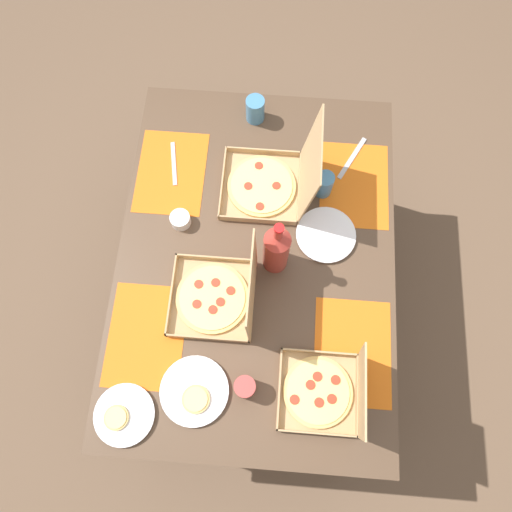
{
  "coord_description": "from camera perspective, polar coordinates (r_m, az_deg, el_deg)",
  "views": [
    {
      "loc": [
        0.53,
        0.04,
        2.32
      ],
      "look_at": [
        0.0,
        0.0,
        0.74
      ],
      "focal_mm": 32.13,
      "sensor_mm": 36.0,
      "label": 1
    }
  ],
  "objects": [
    {
      "name": "condiment_bowl",
      "position": [
        1.71,
        -9.38,
        4.48
      ],
      "size": [
        0.07,
        0.07,
        0.05
      ],
      "primitive_type": "cylinder",
      "color": "white",
      "rests_on": "dining_table"
    },
    {
      "name": "placemat_far_left",
      "position": [
        1.82,
        12.12,
        8.69
      ],
      "size": [
        0.36,
        0.26,
        0.0
      ],
      "primitive_type": "cube",
      "color": "orange",
      "rests_on": "dining_table"
    },
    {
      "name": "pizza_box_edge_far",
      "position": [
        1.57,
        -4.41,
        -4.98
      ],
      "size": [
        0.29,
        0.29,
        0.33
      ],
      "color": "tan",
      "rests_on": "dining_table"
    },
    {
      "name": "placemat_far_right",
      "position": [
        1.62,
        11.94,
        -11.57
      ],
      "size": [
        0.36,
        0.26,
        0.0
      ],
      "primitive_type": "cube",
      "color": "orange",
      "rests_on": "dining_table"
    },
    {
      "name": "plate_far_left",
      "position": [
        1.7,
        8.68,
        2.6
      ],
      "size": [
        0.22,
        0.22,
        0.02
      ],
      "color": "white",
      "rests_on": "dining_table"
    },
    {
      "name": "plate_near_left",
      "position": [
        1.58,
        -7.65,
        -16.4
      ],
      "size": [
        0.23,
        0.23,
        0.03
      ],
      "color": "white",
      "rests_on": "dining_table"
    },
    {
      "name": "dining_table",
      "position": [
        1.77,
        0.0,
        -1.11
      ],
      "size": [
        1.41,
        1.01,
        0.74
      ],
      "color": "#3F3328",
      "rests_on": "ground_plane"
    },
    {
      "name": "knife_by_near_left",
      "position": [
        1.87,
        11.86,
        11.83
      ],
      "size": [
        0.19,
        0.11,
        0.0
      ],
      "primitive_type": "cube",
      "rotation": [
        0.0,
        0.0,
        2.65
      ],
      "color": "#B7B7BC",
      "rests_on": "dining_table"
    },
    {
      "name": "cup_spare",
      "position": [
        1.89,
        -0.1,
        17.77
      ],
      "size": [
        0.07,
        0.07,
        0.11
      ],
      "primitive_type": "cylinder",
      "color": "teal",
      "rests_on": "dining_table"
    },
    {
      "name": "ground_plane",
      "position": [
        2.38,
        0.0,
        -5.73
      ],
      "size": [
        6.0,
        6.0,
        0.0
      ],
      "primitive_type": "plane",
      "color": "brown"
    },
    {
      "name": "soda_bottle",
      "position": [
        1.53,
        2.56,
        0.86
      ],
      "size": [
        0.09,
        0.09,
        0.32
      ],
      "color": "#B2382D",
      "rests_on": "dining_table"
    },
    {
      "name": "placemat_near_right",
      "position": [
        1.64,
        -13.5,
        -9.62
      ],
      "size": [
        0.36,
        0.26,
        0.0
      ],
      "primitive_type": "cube",
      "color": "orange",
      "rests_on": "dining_table"
    },
    {
      "name": "fork_by_far_left",
      "position": [
        1.85,
        -10.19,
        11.27
      ],
      "size": [
        0.19,
        0.05,
        0.0
      ],
      "primitive_type": "cube",
      "rotation": [
        0.0,
        0.0,
        3.33
      ],
      "color": "#B7B7BC",
      "rests_on": "dining_table"
    },
    {
      "name": "pizza_box_corner_left",
      "position": [
        1.55,
        8.82,
        -16.37
      ],
      "size": [
        0.26,
        0.26,
        0.29
      ],
      "color": "tan",
      "rests_on": "dining_table"
    },
    {
      "name": "pizza_box_corner_right",
      "position": [
        1.73,
        1.89,
        9.21
      ],
      "size": [
        0.3,
        0.34,
        0.33
      ],
      "color": "tan",
      "rests_on": "dining_table"
    },
    {
      "name": "cup_dark",
      "position": [
        1.53,
        -1.3,
        -16.0
      ],
      "size": [
        0.07,
        0.07,
        0.09
      ],
      "primitive_type": "cylinder",
      "color": "#BF4742",
      "rests_on": "dining_table"
    },
    {
      "name": "cup_clear_right",
      "position": [
        1.73,
        8.47,
        8.8
      ],
      "size": [
        0.07,
        0.07,
        0.11
      ],
      "primitive_type": "cylinder",
      "color": "teal",
      "rests_on": "dining_table"
    },
    {
      "name": "placemat_near_left",
      "position": [
        1.83,
        -10.5,
        10.24
      ],
      "size": [
        0.36,
        0.26,
        0.0
      ],
      "primitive_type": "cube",
      "color": "orange",
      "rests_on": "dining_table"
    },
    {
      "name": "plate_middle",
      "position": [
        1.62,
        -16.15,
        -18.48
      ],
      "size": [
        0.2,
        0.2,
        0.03
      ],
      "color": "white",
      "rests_on": "dining_table"
    }
  ]
}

